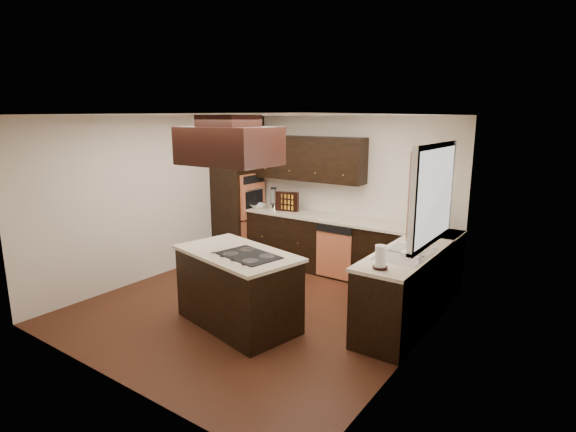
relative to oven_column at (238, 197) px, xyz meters
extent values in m
cube|color=#562A17|center=(1.78, -1.71, -1.07)|extent=(4.20, 4.20, 0.02)
cube|color=silver|center=(1.78, -1.71, 1.45)|extent=(4.20, 4.20, 0.02)
cube|color=beige|center=(1.78, 0.40, 0.19)|extent=(4.20, 0.02, 2.50)
cube|color=beige|center=(1.78, -3.81, 0.19)|extent=(4.20, 0.02, 2.50)
cube|color=beige|center=(-0.33, -1.71, 0.19)|extent=(0.02, 4.20, 2.50)
cube|color=beige|center=(3.88, -1.71, 0.19)|extent=(0.02, 4.20, 2.50)
cube|color=black|center=(0.00, 0.00, 0.00)|extent=(0.65, 0.75, 2.12)
cube|color=#DC724A|center=(0.35, 0.00, 0.06)|extent=(0.05, 0.62, 0.78)
cube|color=black|center=(1.81, 0.09, -0.62)|extent=(2.93, 0.60, 0.88)
cube|color=black|center=(3.58, -0.80, -0.62)|extent=(0.60, 2.40, 0.88)
cube|color=beige|center=(1.81, 0.08, -0.16)|extent=(2.93, 0.63, 0.04)
cube|color=beige|center=(3.56, -0.80, -0.16)|extent=(0.63, 2.40, 0.04)
cube|color=black|center=(1.34, 0.23, 0.75)|extent=(2.00, 0.34, 0.72)
cube|color=#DC724A|center=(2.10, -0.20, -0.66)|extent=(0.60, 0.05, 0.72)
cube|color=white|center=(3.85, -1.16, 0.59)|extent=(0.06, 1.32, 1.12)
cube|color=white|center=(3.87, -1.16, 0.59)|extent=(0.00, 1.20, 1.00)
cube|color=beige|center=(3.79, -1.57, 0.64)|extent=(0.02, 0.34, 0.90)
cube|color=beige|center=(3.79, -0.74, 0.64)|extent=(0.02, 0.34, 0.90)
cube|color=silver|center=(3.58, -1.16, -0.14)|extent=(0.52, 0.84, 0.01)
cube|color=black|center=(1.90, -2.20, -0.62)|extent=(1.62, 1.11, 0.88)
cube|color=beige|center=(1.90, -2.20, -0.16)|extent=(1.69, 1.17, 0.04)
cube|color=black|center=(2.12, -2.25, -0.13)|extent=(0.78, 0.61, 0.01)
cube|color=black|center=(1.88, -2.25, 1.10)|extent=(1.05, 0.72, 0.42)
cube|color=black|center=(1.88, -2.25, 1.38)|extent=(0.55, 0.50, 0.13)
cylinder|color=silver|center=(0.78, 0.03, -0.09)|extent=(0.15, 0.15, 0.10)
cone|color=silver|center=(0.78, 0.03, 0.09)|extent=(0.13, 0.13, 0.26)
cube|color=black|center=(1.04, 0.07, 0.02)|extent=(0.40, 0.20, 0.32)
imported|color=white|center=(0.46, -0.01, -0.11)|extent=(0.37, 0.37, 0.07)
imported|color=white|center=(3.58, -0.53, -0.04)|extent=(0.12, 0.12, 0.21)
cylinder|color=white|center=(3.54, -1.80, -0.01)|extent=(0.15, 0.15, 0.25)
camera|label=1|loc=(5.31, -6.02, 1.41)|focal=28.00mm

